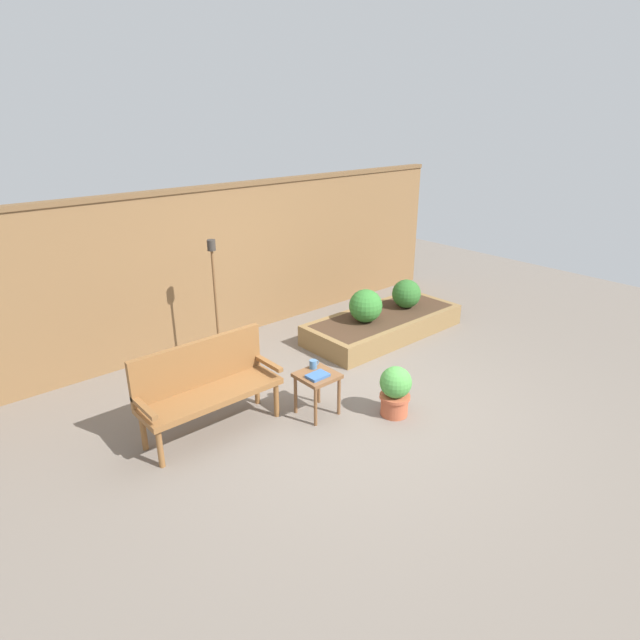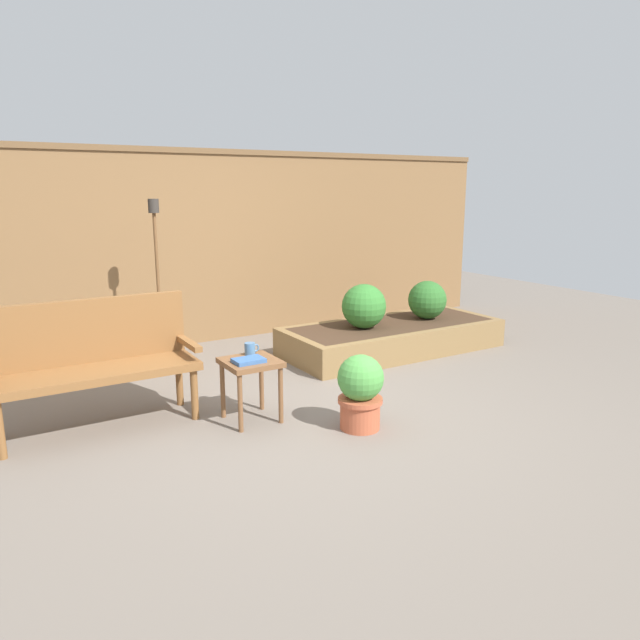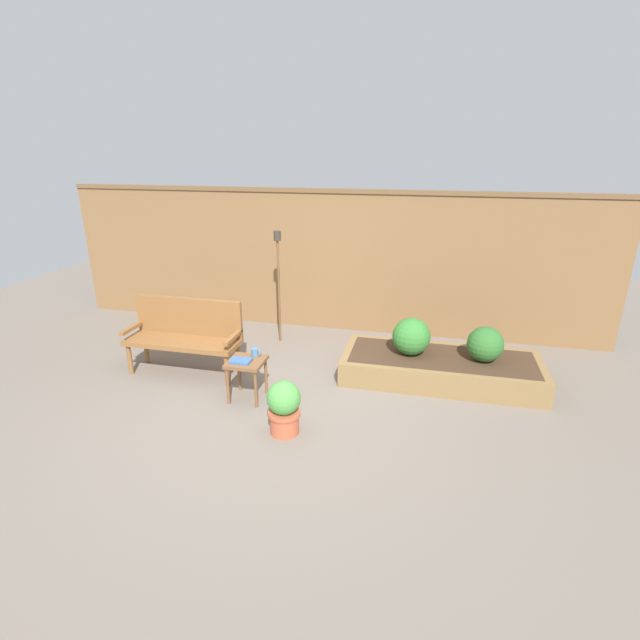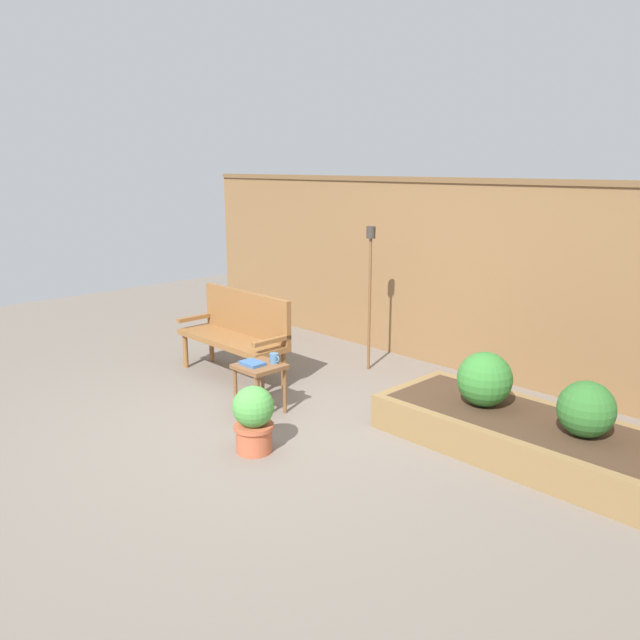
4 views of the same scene
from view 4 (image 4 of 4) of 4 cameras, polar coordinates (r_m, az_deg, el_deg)
name	(u,v)px [view 4 (image 4 of 4)]	position (r m, az deg, el deg)	size (l,w,h in m)	color
ground_plane	(274,427)	(5.76, -4.15, -9.63)	(14.00, 14.00, 0.00)	#70665B
fence_back	(448,274)	(7.32, 11.50, 4.14)	(8.40, 0.14, 2.16)	brown
garden_bench	(238,328)	(6.99, -7.41, -0.74)	(1.44, 0.48, 0.94)	brown
side_table	(260,373)	(5.95, -5.48, -4.79)	(0.40, 0.40, 0.48)	brown
cup_on_table	(274,358)	(5.94, -4.17, -3.47)	(0.12, 0.08, 0.09)	teal
book_on_table	(252,363)	(5.91, -6.14, -3.91)	(0.22, 0.16, 0.03)	#38609E
potted_boxwood	(254,417)	(5.20, -6.03, -8.77)	(0.34, 0.34, 0.56)	#B75638
raised_planter_bed	(522,435)	(5.48, 17.82, -9.86)	(2.40, 1.00, 0.30)	olive
shrub_near_bench	(485,379)	(5.52, 14.67, -5.20)	(0.47, 0.47, 0.47)	brown
shrub_far_corner	(586,409)	(5.16, 22.96, -7.43)	(0.43, 0.43, 0.43)	brown
tiki_torch	(370,272)	(7.05, 4.56, 4.32)	(0.10, 0.10, 1.64)	brown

